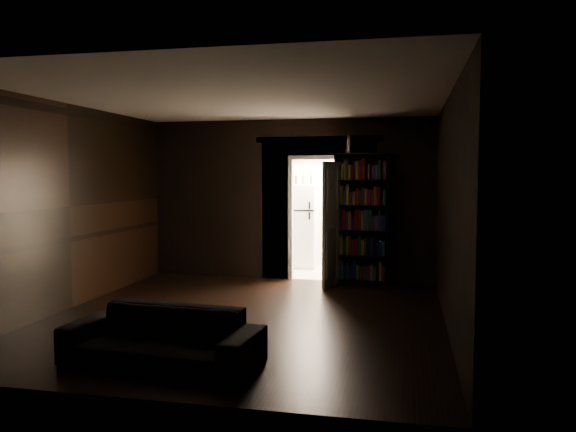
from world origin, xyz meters
TOP-DOWN VIEW (x-y plane):
  - ground at (0.00, 0.00)m, footprint 5.50×5.50m
  - room_walls at (-0.01, 1.07)m, footprint 5.02×5.61m
  - kitchen_alcove at (0.50, 3.87)m, footprint 2.20×1.80m
  - sofa at (-0.26, -1.96)m, footprint 1.96×0.99m
  - bookshelf at (1.27, 2.59)m, footprint 0.94×0.44m
  - refrigerator at (-0.10, 4.11)m, footprint 0.88×0.84m
  - door at (0.84, 2.32)m, footprint 0.30×0.83m
  - figurine at (1.04, 2.65)m, footprint 0.13×0.13m
  - bottles at (-0.06, 4.01)m, footprint 0.59×0.27m

SIDE VIEW (x-z plane):
  - ground at x=0.00m, z-range 0.00..0.00m
  - sofa at x=-0.26m, z-range 0.00..0.73m
  - refrigerator at x=-0.10m, z-range 0.00..1.65m
  - door at x=0.84m, z-range 0.00..2.05m
  - bookshelf at x=1.27m, z-range 0.00..2.20m
  - kitchen_alcove at x=0.50m, z-range -0.09..2.51m
  - room_walls at x=-0.01m, z-range 0.26..3.10m
  - bottles at x=-0.06m, z-range 1.65..1.89m
  - figurine at x=1.04m, z-range 2.20..2.50m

